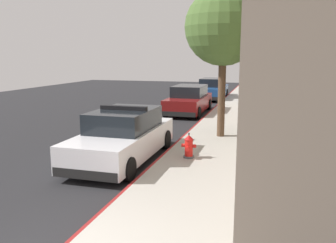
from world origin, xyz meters
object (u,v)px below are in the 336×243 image
Objects in this scene: parked_car_dark_far at (212,89)px; street_tree at (223,27)px; fire_hydrant at (189,146)px; parked_car_silver_ahead at (189,100)px; police_cruiser at (124,136)px.

parked_car_dark_far is 13.79m from street_tree.
street_tree reaches higher than fire_hydrant.
parked_car_silver_ahead and parked_car_dark_far have the same top height.
parked_car_silver_ahead is at bearing 102.57° from fire_hydrant.
parked_car_dark_far reaches higher than fire_hydrant.
street_tree is at bearing 80.67° from fire_hydrant.
street_tree is at bearing -66.87° from parked_car_silver_ahead.
parked_car_silver_ahead is at bearing 113.13° from street_tree.
fire_hydrant is 4.91m from street_tree.
street_tree reaches higher than police_cruiser.
parked_car_silver_ahead is 9.52m from fire_hydrant.
street_tree reaches higher than parked_car_silver_ahead.
street_tree is (0.53, 3.21, 3.68)m from fire_hydrant.
fire_hydrant is at bearing -77.43° from parked_car_silver_ahead.
fire_hydrant is (1.85, -16.34, -0.22)m from parked_car_dark_far.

